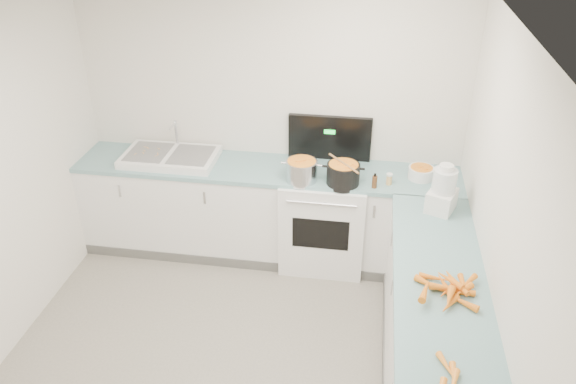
# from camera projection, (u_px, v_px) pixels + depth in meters

# --- Properties ---
(ceiling) EXTENTS (3.50, 4.00, 0.00)m
(ceiling) POSITION_uv_depth(u_px,v_px,m) (196.00, 48.00, 2.86)
(ceiling) COLOR silver
(ceiling) RESTS_ON ground
(wall_back) EXTENTS (3.50, 0.00, 2.50)m
(wall_back) POSITION_uv_depth(u_px,v_px,m) (271.00, 123.00, 5.19)
(wall_back) COLOR silver
(wall_back) RESTS_ON ground
(wall_right) EXTENTS (0.00, 4.00, 2.50)m
(wall_right) POSITION_uv_depth(u_px,v_px,m) (506.00, 275.00, 3.25)
(wall_right) COLOR silver
(wall_right) RESTS_ON ground
(counter_back) EXTENTS (3.50, 0.62, 0.94)m
(counter_back) POSITION_uv_depth(u_px,v_px,m) (267.00, 211.00, 5.33)
(counter_back) COLOR white
(counter_back) RESTS_ON ground
(counter_right) EXTENTS (0.62, 2.20, 0.94)m
(counter_right) POSITION_uv_depth(u_px,v_px,m) (432.00, 332.00, 3.93)
(counter_right) COLOR white
(counter_right) RESTS_ON ground
(stove) EXTENTS (0.76, 0.65, 1.36)m
(stove) POSITION_uv_depth(u_px,v_px,m) (324.00, 217.00, 5.24)
(stove) COLOR white
(stove) RESTS_ON ground
(sink) EXTENTS (0.86, 0.52, 0.31)m
(sink) POSITION_uv_depth(u_px,v_px,m) (170.00, 157.00, 5.19)
(sink) COLOR white
(sink) RESTS_ON counter_back
(steel_pot) EXTENTS (0.32, 0.32, 0.20)m
(steel_pot) POSITION_uv_depth(u_px,v_px,m) (302.00, 172.00, 4.85)
(steel_pot) COLOR silver
(steel_pot) RESTS_ON stove
(black_pot) EXTENTS (0.37, 0.37, 0.20)m
(black_pot) POSITION_uv_depth(u_px,v_px,m) (343.00, 175.00, 4.79)
(black_pot) COLOR black
(black_pot) RESTS_ON stove
(wooden_spoon) EXTENTS (0.28, 0.33, 0.02)m
(wooden_spoon) POSITION_uv_depth(u_px,v_px,m) (344.00, 163.00, 4.74)
(wooden_spoon) COLOR #AD7A47
(wooden_spoon) RESTS_ON black_pot
(mixing_bowl) EXTENTS (0.25, 0.25, 0.10)m
(mixing_bowl) POSITION_uv_depth(u_px,v_px,m) (421.00, 173.00, 4.89)
(mixing_bowl) COLOR white
(mixing_bowl) RESTS_ON counter_back
(extract_bottle) EXTENTS (0.04, 0.04, 0.11)m
(extract_bottle) POSITION_uv_depth(u_px,v_px,m) (375.00, 182.00, 4.74)
(extract_bottle) COLOR #593319
(extract_bottle) RESTS_ON counter_back
(spice_jar) EXTENTS (0.05, 0.05, 0.09)m
(spice_jar) POSITION_uv_depth(u_px,v_px,m) (389.00, 180.00, 4.80)
(spice_jar) COLOR #E5B266
(spice_jar) RESTS_ON counter_back
(food_processor) EXTENTS (0.27, 0.29, 0.40)m
(food_processor) POSITION_uv_depth(u_px,v_px,m) (443.00, 191.00, 4.37)
(food_processor) COLOR white
(food_processor) RESTS_ON counter_right
(carrot_pile) EXTENTS (0.42, 0.43, 0.09)m
(carrot_pile) POSITION_uv_depth(u_px,v_px,m) (449.00, 289.00, 3.56)
(carrot_pile) COLOR orange
(carrot_pile) RESTS_ON counter_right
(peeled_carrots) EXTENTS (0.15, 0.36, 0.04)m
(peeled_carrots) POSITION_uv_depth(u_px,v_px,m) (449.00, 378.00, 2.96)
(peeled_carrots) COLOR orange
(peeled_carrots) RESTS_ON counter_right
(peelings) EXTENTS (0.24, 0.19, 0.01)m
(peelings) POSITION_uv_depth(u_px,v_px,m) (147.00, 151.00, 5.20)
(peelings) COLOR tan
(peelings) RESTS_ON sink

